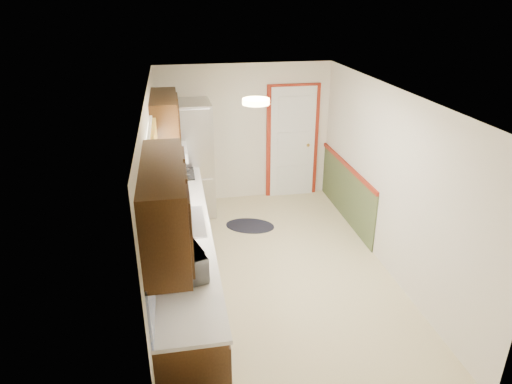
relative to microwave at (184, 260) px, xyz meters
name	(u,v)px	position (x,y,z in m)	size (l,w,h in m)	color
room_shell	(277,189)	(1.20, 1.31, 0.09)	(3.20, 5.20, 2.52)	beige
kitchen_run	(180,236)	(-0.04, 1.02, -0.30)	(0.63, 4.00, 2.20)	#361E0C
back_wall_trim	(304,152)	(2.19, 3.52, -0.22)	(1.12, 2.30, 2.08)	maroon
ceiling_fixture	(256,101)	(0.90, 1.11, 1.25)	(0.30, 0.30, 0.06)	#FFD88C
microwave	(184,260)	(0.00, 0.00, 0.00)	(0.50, 0.28, 0.34)	white
refrigerator	(188,159)	(0.18, 3.36, -0.16)	(0.81, 0.80, 1.89)	#B7B7BC
rug	(250,226)	(1.08, 2.63, -1.10)	(0.79, 0.51, 0.01)	black
cooktop	(179,174)	(0.01, 2.71, -0.16)	(0.46, 0.55, 0.02)	black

